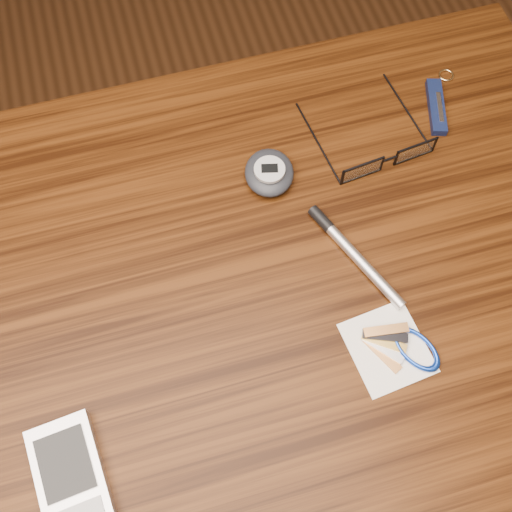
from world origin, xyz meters
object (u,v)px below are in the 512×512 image
object	(u,v)px
desk	(229,338)
notepad_keys	(401,347)
pda_phone	(71,479)
eyeglasses	(386,156)
silver_pen	(348,248)
pedometer	(269,172)
pocket_knife	(436,107)

from	to	relation	value
desk	notepad_keys	distance (m)	0.23
pda_phone	desk	bearing A→B (deg)	34.85
eyeglasses	silver_pen	xyz separation A→B (m)	(-0.08, -0.10, -0.01)
eyeglasses	pda_phone	xyz separation A→B (m)	(-0.44, -0.27, -0.00)
desk	pda_phone	xyz separation A→B (m)	(-0.19, -0.13, 0.11)
eyeglasses	pedometer	xyz separation A→B (m)	(-0.15, 0.02, -0.00)
pda_phone	notepad_keys	distance (m)	0.37
desk	silver_pen	bearing A→B (deg)	11.73
notepad_keys	pocket_knife	bearing A→B (deg)	60.89
pedometer	notepad_keys	xyz separation A→B (m)	(0.08, -0.25, -0.01)
eyeglasses	pocket_knife	xyz separation A→B (m)	(0.09, 0.06, -0.01)
desk	pedometer	xyz separation A→B (m)	(0.10, 0.15, 0.11)
pedometer	silver_pen	size ratio (longest dim) A/B	0.54
pedometer	notepad_keys	world-z (taller)	pedometer
pda_phone	notepad_keys	world-z (taller)	pda_phone
notepad_keys	pocket_knife	distance (m)	0.34
pocket_knife	eyeglasses	bearing A→B (deg)	-147.96
desk	eyeglasses	world-z (taller)	eyeglasses
pocket_knife	silver_pen	world-z (taller)	silver_pen
desk	notepad_keys	size ratio (longest dim) A/B	9.32
notepad_keys	silver_pen	size ratio (longest dim) A/B	0.71
pedometer	silver_pen	distance (m)	0.14
desk	notepad_keys	bearing A→B (deg)	-28.88
pocket_knife	silver_pen	size ratio (longest dim) A/B	0.58
desk	pda_phone	distance (m)	0.26
pedometer	pocket_knife	size ratio (longest dim) A/B	0.94
eyeglasses	silver_pen	world-z (taller)	eyeglasses
pda_phone	silver_pen	size ratio (longest dim) A/B	0.84
desk	silver_pen	xyz separation A→B (m)	(0.16, 0.03, 0.11)
desk	pocket_knife	bearing A→B (deg)	30.28
eyeglasses	pocket_knife	size ratio (longest dim) A/B	1.71
pedometer	silver_pen	world-z (taller)	pedometer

